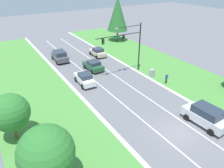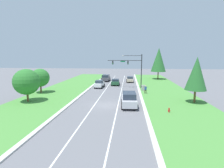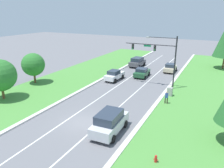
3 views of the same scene
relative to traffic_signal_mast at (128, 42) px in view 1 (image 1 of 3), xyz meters
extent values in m
plane|color=slate|center=(-4.00, -14.92, -5.23)|extent=(160.00, 160.00, 0.00)
cube|color=beige|center=(1.65, -14.92, -5.16)|extent=(0.50, 90.00, 0.15)
cube|color=beige|center=(-9.65, -14.92, -5.16)|extent=(0.50, 90.00, 0.15)
cube|color=white|center=(-5.80, -14.92, -5.23)|extent=(0.14, 81.00, 0.01)
cube|color=white|center=(-2.20, -14.92, -5.23)|extent=(0.14, 81.00, 0.01)
cylinder|color=black|center=(2.25, 0.01, -1.31)|extent=(0.20, 0.20, 7.84)
cylinder|color=black|center=(-1.64, 0.01, 1.19)|extent=(7.78, 0.12, 0.12)
cube|color=#147042|center=(-2.03, 0.01, 0.97)|extent=(1.10, 0.04, 0.28)
cylinder|color=black|center=(0.11, 0.01, 2.29)|extent=(4.28, 0.09, 0.09)
ellipsoid|color=gray|center=(-2.03, 0.01, 2.24)|extent=(0.56, 0.28, 0.20)
cube|color=black|center=(-0.86, 0.01, 0.69)|extent=(0.28, 0.32, 0.80)
sphere|color=#2D2D2D|center=(-0.86, -0.16, 0.93)|extent=(0.16, 0.16, 0.16)
sphere|color=#2D2D2D|center=(-0.86, -0.16, 0.69)|extent=(0.16, 0.16, 0.16)
sphere|color=#23D647|center=(-0.86, -0.16, 0.46)|extent=(0.16, 0.16, 0.16)
cube|color=black|center=(-4.36, 0.01, 0.69)|extent=(0.28, 0.32, 0.80)
sphere|color=#2D2D2D|center=(-4.36, -0.16, 0.93)|extent=(0.16, 0.16, 0.16)
sphere|color=#2D2D2D|center=(-4.36, -0.16, 0.69)|extent=(0.16, 0.16, 0.16)
sphere|color=#23D647|center=(-4.36, -0.16, 0.46)|extent=(0.16, 0.16, 0.16)
cube|color=white|center=(-7.55, 0.06, -4.47)|extent=(1.94, 4.43, 0.77)
cube|color=#283342|center=(-7.56, -0.20, -3.78)|extent=(1.65, 2.03, 0.62)
cylinder|color=black|center=(-6.63, 1.37, -4.86)|extent=(0.27, 0.76, 0.75)
cylinder|color=black|center=(-8.33, 1.45, -4.86)|extent=(0.27, 0.76, 0.75)
cylinder|color=black|center=(-6.76, -1.33, -4.86)|extent=(0.27, 0.76, 0.75)
cylinder|color=black|center=(-8.46, -1.25, -4.86)|extent=(0.27, 0.76, 0.75)
cube|color=beige|center=(-0.27, 9.74, -4.56)|extent=(1.90, 4.17, 0.68)
cube|color=#283342|center=(-0.26, 9.49, -3.91)|extent=(1.67, 1.90, 0.62)
cylinder|color=black|center=(0.59, 11.04, -4.90)|extent=(0.25, 0.68, 0.68)
cylinder|color=black|center=(-1.19, 11.00, -4.90)|extent=(0.25, 0.68, 0.68)
cylinder|color=black|center=(0.65, 8.47, -4.90)|extent=(0.25, 0.68, 0.68)
cylinder|color=black|center=(-1.13, 8.43, -4.90)|extent=(0.25, 0.68, 0.68)
cube|color=#235633|center=(-4.06, 4.12, -4.55)|extent=(2.13, 4.27, 0.75)
cube|color=#283342|center=(-4.05, 3.87, -3.91)|extent=(1.84, 1.96, 0.54)
cylinder|color=black|center=(-3.16, 5.46, -4.93)|extent=(0.27, 0.63, 0.62)
cylinder|color=black|center=(-5.07, 5.38, -4.93)|extent=(0.27, 0.63, 0.62)
cylinder|color=black|center=(-3.05, 2.87, -4.93)|extent=(0.27, 0.63, 0.62)
cylinder|color=black|center=(-4.96, 2.78, -4.93)|extent=(0.27, 0.63, 0.62)
cube|color=#4C4C51|center=(-7.46, 10.92, -4.45)|extent=(2.32, 4.66, 0.84)
cube|color=#283342|center=(-7.47, 10.81, -3.66)|extent=(2.02, 2.83, 0.73)
cylinder|color=black|center=(-6.36, 12.28, -4.87)|extent=(0.28, 0.74, 0.73)
cylinder|color=black|center=(-8.41, 12.39, -4.87)|extent=(0.28, 0.74, 0.73)
cylinder|color=black|center=(-6.51, 9.46, -4.87)|extent=(0.28, 0.74, 0.73)
cylinder|color=black|center=(-8.56, 9.57, -4.87)|extent=(0.28, 0.74, 0.73)
cube|color=silver|center=(-0.53, -15.34, -4.39)|extent=(2.28, 4.94, 0.96)
cube|color=#283342|center=(-0.53, -15.46, -3.50)|extent=(1.99, 2.99, 0.81)
cylinder|color=black|center=(0.43, -13.79, -4.87)|extent=(0.27, 0.74, 0.74)
cylinder|color=black|center=(-1.61, -13.87, -4.87)|extent=(0.27, 0.74, 0.74)
cylinder|color=black|center=(0.55, -16.80, -4.87)|extent=(0.27, 0.74, 0.74)
cylinder|color=black|center=(-1.49, -16.88, -4.87)|extent=(0.27, 0.74, 0.74)
cube|color=#9E9E99|center=(2.51, -3.20, -4.61)|extent=(0.70, 0.60, 1.24)
cylinder|color=#42382D|center=(2.59, -6.13, -4.81)|extent=(0.14, 0.14, 0.84)
cylinder|color=#42382D|center=(2.85, -6.09, -4.81)|extent=(0.14, 0.14, 0.84)
cube|color=#2D4C99|center=(2.72, -6.11, -4.09)|extent=(0.41, 0.28, 0.60)
sphere|color=tan|center=(2.72, -6.11, -3.65)|extent=(0.22, 0.22, 0.22)
sphere|color=#2D752D|center=(-16.97, -14.23, -1.93)|extent=(4.15, 4.15, 4.15)
cylinder|color=brown|center=(8.79, 16.76, -3.97)|extent=(0.32, 0.32, 2.53)
cone|color=#28662D|center=(8.79, 16.76, 1.06)|extent=(4.70, 4.70, 7.52)
cylinder|color=brown|center=(-18.33, -7.28, -4.35)|extent=(0.32, 0.32, 1.77)
sphere|color=#2D752D|center=(-18.33, -7.28, -2.11)|extent=(3.63, 3.63, 3.63)
camera|label=1|loc=(-18.96, -26.48, 9.46)|focal=35.00mm
camera|label=2|loc=(-0.65, -40.51, 2.13)|focal=28.00mm
camera|label=3|loc=(8.01, -31.86, 5.88)|focal=35.00mm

